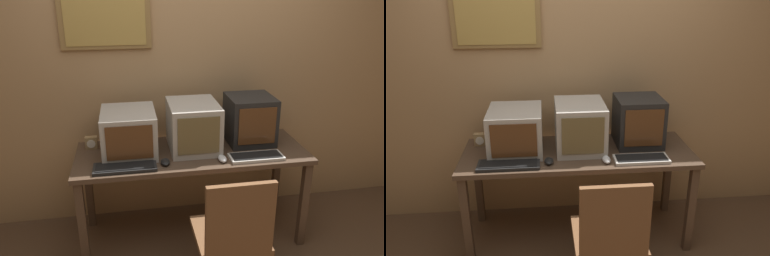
% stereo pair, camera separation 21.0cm
% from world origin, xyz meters
% --- Properties ---
extents(wall_back, '(8.00, 0.08, 2.60)m').
position_xyz_m(wall_back, '(-0.00, 1.29, 1.30)').
color(wall_back, tan).
rests_on(wall_back, ground_plane).
extents(desk, '(1.73, 0.64, 0.75)m').
position_xyz_m(desk, '(0.00, 0.85, 0.66)').
color(desk, '#4C3828').
rests_on(desk, ground_plane).
extents(monitor_left, '(0.39, 0.46, 0.32)m').
position_xyz_m(monitor_left, '(-0.46, 0.91, 0.91)').
color(monitor_left, '#B7B2A8').
rests_on(monitor_left, desk).
extents(monitor_center, '(0.37, 0.45, 0.36)m').
position_xyz_m(monitor_center, '(0.02, 0.91, 0.92)').
color(monitor_center, '#B7B2A8').
rests_on(monitor_center, desk).
extents(monitor_right, '(0.35, 0.36, 0.37)m').
position_xyz_m(monitor_right, '(0.48, 0.95, 0.93)').
color(monitor_right, black).
rests_on(monitor_right, desk).
extents(keyboard_main, '(0.43, 0.17, 0.03)m').
position_xyz_m(keyboard_main, '(-0.50, 0.64, 0.76)').
color(keyboard_main, black).
rests_on(keyboard_main, desk).
extents(keyboard_side, '(0.39, 0.16, 0.03)m').
position_xyz_m(keyboard_side, '(0.44, 0.64, 0.76)').
color(keyboard_side, beige).
rests_on(keyboard_side, desk).
extents(mouse_near_keyboard, '(0.07, 0.11, 0.04)m').
position_xyz_m(mouse_near_keyboard, '(-0.22, 0.66, 0.76)').
color(mouse_near_keyboard, black).
rests_on(mouse_near_keyboard, desk).
extents(mouse_far_corner, '(0.06, 0.11, 0.04)m').
position_xyz_m(mouse_far_corner, '(0.18, 0.64, 0.76)').
color(mouse_far_corner, silver).
rests_on(mouse_far_corner, desk).
extents(desk_clock, '(0.09, 0.05, 0.10)m').
position_xyz_m(desk_clock, '(-0.75, 1.03, 0.79)').
color(desk_clock, '#A38456').
rests_on(desk_clock, desk).
extents(office_chair, '(0.46, 0.46, 0.91)m').
position_xyz_m(office_chair, '(0.13, 0.16, 0.39)').
color(office_chair, black).
rests_on(office_chair, ground_plane).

